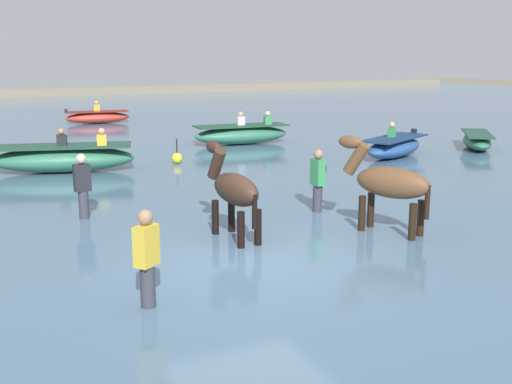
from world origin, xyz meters
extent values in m
plane|color=#756B56|center=(0.00, 0.00, 0.00)|extent=(120.00, 120.00, 0.00)
cube|color=slate|center=(0.00, 10.00, 0.16)|extent=(90.00, 90.00, 0.31)
ellipsoid|color=brown|center=(2.94, 0.31, 1.27)|extent=(1.07, 1.51, 0.58)
cylinder|color=black|center=(2.57, 0.68, 0.49)|extent=(0.13, 0.13, 0.98)
cylinder|color=black|center=(2.88, 0.84, 0.49)|extent=(0.13, 0.13, 0.98)
cylinder|color=black|center=(3.01, -0.22, 0.49)|extent=(0.13, 0.13, 0.98)
cylinder|color=black|center=(3.32, -0.07, 0.49)|extent=(0.13, 0.13, 0.98)
cylinder|color=brown|center=(2.61, 0.99, 1.63)|extent=(0.44, 0.58, 0.66)
ellipsoid|color=brown|center=(2.55, 1.12, 1.93)|extent=(0.40, 0.53, 0.25)
cylinder|color=black|center=(3.24, -0.31, 1.00)|extent=(0.09, 0.09, 0.62)
ellipsoid|color=#382319|center=(0.22, 1.20, 1.22)|extent=(0.58, 1.42, 0.56)
cylinder|color=black|center=(0.02, 1.67, 0.47)|extent=(0.13, 0.13, 0.95)
cylinder|color=black|center=(0.35, 1.70, 0.47)|extent=(0.13, 0.13, 0.95)
cylinder|color=black|center=(0.09, 0.70, 0.47)|extent=(0.13, 0.13, 0.95)
cylinder|color=black|center=(0.42, 0.72, 0.47)|extent=(0.13, 0.13, 0.95)
cylinder|color=#382319|center=(0.17, 1.93, 1.58)|extent=(0.26, 0.53, 0.64)
ellipsoid|color=#382319|center=(0.16, 2.07, 1.87)|extent=(0.23, 0.49, 0.24)
cylinder|color=black|center=(0.27, 0.54, 0.97)|extent=(0.09, 0.09, 0.60)
ellipsoid|color=#337556|center=(5.29, 12.02, 0.64)|extent=(3.57, 1.47, 0.65)
cube|color=#1E4634|center=(5.29, 12.02, 0.98)|extent=(3.43, 1.41, 0.04)
cube|color=#388E51|center=(6.26, 11.80, 1.15)|extent=(0.27, 0.20, 0.30)
sphere|color=beige|center=(6.26, 11.80, 1.39)|extent=(0.18, 0.18, 0.18)
cube|color=white|center=(5.30, 12.07, 1.15)|extent=(0.27, 0.20, 0.30)
sphere|color=tan|center=(5.30, 12.07, 1.39)|extent=(0.18, 0.18, 0.18)
ellipsoid|color=#BC382D|center=(2.08, 21.13, 0.57)|extent=(3.01, 1.30, 0.53)
cube|color=maroon|center=(2.08, 21.13, 0.86)|extent=(2.89, 1.25, 0.04)
cube|color=black|center=(0.69, 21.30, 0.93)|extent=(0.14, 0.17, 0.18)
cube|color=gold|center=(2.10, 21.27, 1.03)|extent=(0.28, 0.21, 0.30)
sphere|color=tan|center=(2.10, 21.27, 1.27)|extent=(0.18, 0.18, 0.18)
ellipsoid|color=#28518E|center=(8.46, 7.26, 0.61)|extent=(3.18, 2.30, 0.59)
cube|color=navy|center=(8.46, 7.26, 0.92)|extent=(3.05, 2.21, 0.04)
cube|color=black|center=(9.76, 7.90, 0.99)|extent=(0.18, 0.20, 0.18)
cube|color=#388E51|center=(8.41, 7.36, 1.09)|extent=(0.31, 0.28, 0.30)
sphere|color=tan|center=(8.41, 7.36, 1.33)|extent=(0.18, 0.18, 0.18)
ellipsoid|color=#337556|center=(12.20, 7.48, 0.56)|extent=(2.50, 2.81, 0.49)
cube|color=#1E4634|center=(12.20, 7.48, 0.83)|extent=(2.40, 2.69, 0.04)
ellipsoid|color=#337556|center=(-1.44, 9.24, 0.66)|extent=(4.10, 2.26, 0.70)
cube|color=#1E4634|center=(-1.44, 9.24, 1.03)|extent=(3.94, 2.17, 0.04)
cube|color=gold|center=(-0.43, 8.80, 1.20)|extent=(0.30, 0.24, 0.30)
sphere|color=tan|center=(-0.43, 8.80, 1.44)|extent=(0.18, 0.18, 0.18)
cube|color=#232328|center=(-1.44, 9.25, 1.20)|extent=(0.30, 0.24, 0.30)
sphere|color=#A37556|center=(-1.44, 9.25, 1.44)|extent=(0.18, 0.18, 0.18)
cylinder|color=#383842|center=(-2.07, -1.09, 0.44)|extent=(0.20, 0.20, 0.88)
cube|color=gold|center=(-2.07, -1.09, 1.15)|extent=(0.38, 0.35, 0.54)
sphere|color=#A37556|center=(-2.07, -1.09, 1.53)|extent=(0.20, 0.20, 0.20)
cylinder|color=#383842|center=(-1.93, 3.85, 0.44)|extent=(0.20, 0.20, 0.88)
cube|color=#232328|center=(-1.93, 3.85, 1.15)|extent=(0.33, 0.21, 0.54)
sphere|color=beige|center=(-1.93, 3.85, 1.53)|extent=(0.20, 0.20, 0.20)
cylinder|color=#383842|center=(2.58, 2.29, 0.44)|extent=(0.20, 0.20, 0.88)
cube|color=#388E51|center=(2.58, 2.29, 1.15)|extent=(0.21, 0.33, 0.54)
sphere|color=#A37556|center=(2.58, 2.29, 1.53)|extent=(0.20, 0.20, 0.20)
sphere|color=yellow|center=(1.85, 9.12, 0.47)|extent=(0.32, 0.32, 0.32)
cylinder|color=black|center=(1.85, 9.12, 0.85)|extent=(0.04, 0.04, 0.42)
cube|color=gray|center=(0.00, 41.55, 0.46)|extent=(80.00, 2.40, 0.92)
camera|label=1|loc=(-4.22, -8.73, 3.59)|focal=44.43mm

